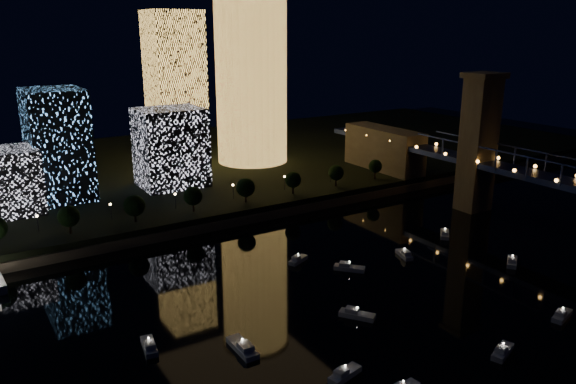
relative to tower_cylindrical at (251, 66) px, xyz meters
name	(u,v)px	position (x,y,z in m)	size (l,w,h in m)	color
ground	(454,307)	(-23.44, -144.23, -48.31)	(520.00, 520.00, 0.00)	black
far_bank	(193,165)	(-23.44, 15.77, -45.81)	(420.00, 160.00, 5.00)	black
seawall	(278,211)	(-23.44, -62.23, -46.81)	(420.00, 6.00, 3.00)	#6B5E4C
tower_cylindrical	(251,66)	(0.00, 0.00, 0.00)	(34.00, 34.00, 86.37)	#E9AB4A
tower_rectangular	(176,92)	(-34.00, 5.51, -9.75)	(21.10, 21.10, 67.13)	#E9AB4A
midrise_blocks	(62,157)	(-87.09, -19.41, -27.53)	(101.21, 32.02, 39.55)	white
motorboats	(380,301)	(-37.53, -133.64, -47.50)	(108.88, 67.23, 2.78)	silver
esplanade_trees	(177,199)	(-59.23, -56.23, -37.84)	(165.82, 6.94, 8.97)	black
street_lamps	(175,198)	(-57.44, -50.23, -39.29)	(132.70, 0.70, 5.65)	black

